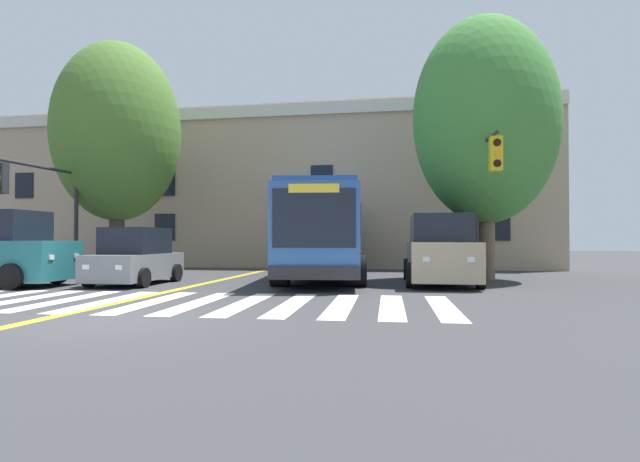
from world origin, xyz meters
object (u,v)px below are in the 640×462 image
(city_bus, at_px, (324,232))
(car_grey_near_lane, at_px, (136,258))
(car_black_behind_bus, at_px, (365,251))
(street_tree_curbside_small, at_px, (117,132))
(car_tan_far_lane, at_px, (440,251))
(street_tree_curbside_large, at_px, (486,120))
(traffic_light_far_corner, at_px, (45,196))
(traffic_light_near_corner, at_px, (484,182))

(city_bus, xyz_separation_m, car_grey_near_lane, (-5.60, -3.41, -0.88))
(car_black_behind_bus, xyz_separation_m, street_tree_curbside_small, (-9.91, -7.22, 5.19))
(car_tan_far_lane, relative_size, street_tree_curbside_large, 0.56)
(car_black_behind_bus, bearing_deg, traffic_light_far_corner, -135.02)
(car_grey_near_lane, relative_size, car_black_behind_bus, 0.84)
(city_bus, relative_size, car_black_behind_bus, 2.41)
(car_tan_far_lane, xyz_separation_m, traffic_light_near_corner, (1.38, -0.21, 2.21))
(car_black_behind_bus, bearing_deg, traffic_light_near_corner, -65.37)
(traffic_light_far_corner, bearing_deg, car_black_behind_bus, 44.98)
(car_grey_near_lane, bearing_deg, traffic_light_near_corner, 8.34)
(street_tree_curbside_small, bearing_deg, car_grey_near_lane, -52.29)
(street_tree_curbside_small, bearing_deg, city_bus, -6.79)
(city_bus, distance_m, car_grey_near_lane, 6.61)
(city_bus, bearing_deg, street_tree_curbside_small, 173.21)
(street_tree_curbside_small, bearing_deg, traffic_light_far_corner, -101.89)
(car_black_behind_bus, bearing_deg, car_grey_near_lane, -118.83)
(city_bus, height_order, car_black_behind_bus, city_bus)
(car_tan_far_lane, relative_size, traffic_light_near_corner, 1.09)
(street_tree_curbside_large, bearing_deg, city_bus, -178.51)
(city_bus, xyz_separation_m, car_black_behind_bus, (0.84, 8.30, -0.90))
(car_tan_far_lane, height_order, car_black_behind_bus, car_tan_far_lane)
(car_tan_far_lane, bearing_deg, traffic_light_far_corner, -176.92)
(traffic_light_far_corner, bearing_deg, traffic_light_near_corner, 2.02)
(traffic_light_near_corner, bearing_deg, street_tree_curbside_large, 79.36)
(car_grey_near_lane, bearing_deg, car_black_behind_bus, 61.17)
(city_bus, height_order, car_grey_near_lane, city_bus)
(car_black_behind_bus, distance_m, street_tree_curbside_large, 10.72)
(car_grey_near_lane, distance_m, traffic_light_near_corner, 11.45)
(car_black_behind_bus, relative_size, traffic_light_near_corner, 0.93)
(car_tan_far_lane, bearing_deg, car_grey_near_lane, -169.29)
(car_grey_near_lane, xyz_separation_m, car_tan_far_lane, (9.69, 1.83, 0.23))
(city_bus, xyz_separation_m, traffic_light_near_corner, (5.47, -1.79, 1.57))
(car_black_behind_bus, height_order, traffic_light_far_corner, traffic_light_far_corner)
(car_tan_far_lane, xyz_separation_m, street_tree_curbside_small, (-13.16, 2.66, 4.94))
(car_grey_near_lane, height_order, street_tree_curbside_small, street_tree_curbside_small)
(car_black_behind_bus, height_order, street_tree_curbside_small, street_tree_curbside_small)
(city_bus, xyz_separation_m, traffic_light_far_corner, (-9.79, -2.32, 1.30))
(street_tree_curbside_large, bearing_deg, car_grey_near_lane, -162.70)
(car_tan_far_lane, bearing_deg, traffic_light_near_corner, -8.59)
(car_grey_near_lane, xyz_separation_m, traffic_light_far_corner, (-4.19, 1.09, 2.18))
(car_grey_near_lane, height_order, car_black_behind_bus, car_grey_near_lane)
(car_tan_far_lane, bearing_deg, street_tree_curbside_large, 44.74)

